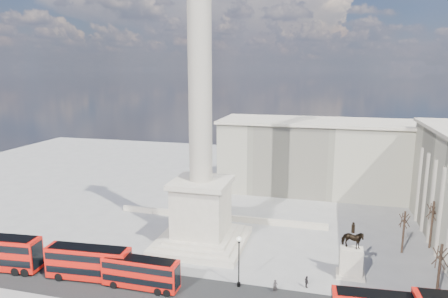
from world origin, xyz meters
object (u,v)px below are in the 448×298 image
(red_bus_b, at_px, (141,273))
(equestrian_statue, at_px, (351,258))
(nelsons_column, at_px, (201,167))
(pedestrian_crossing, at_px, (307,282))
(red_bus_a, at_px, (89,263))
(pedestrian_walking, at_px, (275,286))
(victorian_lamp, at_px, (239,258))

(red_bus_b, height_order, equestrian_statue, equestrian_statue)
(nelsons_column, distance_m, red_bus_b, 18.62)
(red_bus_b, relative_size, pedestrian_crossing, 6.25)
(red_bus_a, bearing_deg, equestrian_statue, 11.74)
(nelsons_column, xyz_separation_m, equestrian_statue, (22.95, -4.81, -10.20))
(red_bus_b, height_order, pedestrian_walking, red_bus_b)
(red_bus_a, xyz_separation_m, pedestrian_walking, (24.73, 3.05, -1.57))
(red_bus_b, xyz_separation_m, equestrian_statue, (26.42, 9.99, 0.55))
(equestrian_statue, height_order, pedestrian_crossing, equestrian_statue)
(nelsons_column, xyz_separation_m, pedestrian_crossing, (17.30, -9.31, -12.10))
(equestrian_statue, xyz_separation_m, pedestrian_crossing, (-5.65, -4.50, -1.90))
(red_bus_b, bearing_deg, pedestrian_crossing, 15.28)
(victorian_lamp, bearing_deg, pedestrian_walking, -3.19)
(red_bus_a, height_order, red_bus_b, red_bus_a)
(red_bus_b, bearing_deg, pedestrian_walking, 11.47)
(victorian_lamp, bearing_deg, red_bus_b, -163.62)
(nelsons_column, xyz_separation_m, victorian_lamp, (8.67, -11.23, -8.84))
(nelsons_column, distance_m, red_bus_a, 21.17)
(nelsons_column, distance_m, victorian_lamp, 16.72)
(nelsons_column, xyz_separation_m, red_bus_b, (-3.47, -14.80, -10.75))
(victorian_lamp, relative_size, pedestrian_crossing, 4.25)
(equestrian_statue, bearing_deg, red_bus_b, -159.28)
(pedestrian_crossing, bearing_deg, red_bus_a, 71.72)
(nelsons_column, relative_size, pedestrian_walking, 28.86)
(equestrian_statue, bearing_deg, victorian_lamp, -155.78)
(pedestrian_walking, bearing_deg, pedestrian_crossing, 27.45)
(nelsons_column, relative_size, red_bus_a, 4.29)
(nelsons_column, relative_size, equestrian_statue, 6.32)
(nelsons_column, bearing_deg, equestrian_statue, -11.84)
(red_bus_a, relative_size, red_bus_b, 1.14)
(equestrian_statue, height_order, pedestrian_walking, equestrian_statue)
(red_bus_b, relative_size, equestrian_statue, 1.29)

